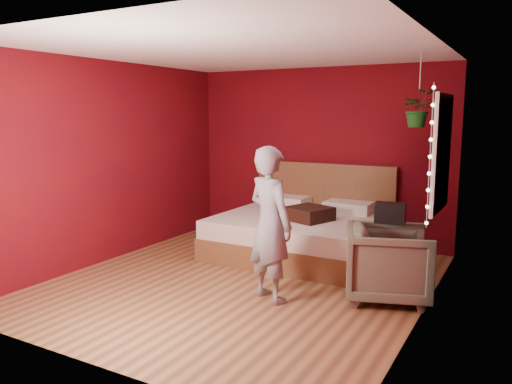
# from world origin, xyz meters

# --- Properties ---
(floor) EXTENTS (4.50, 4.50, 0.00)m
(floor) POSITION_xyz_m (0.00, 0.00, 0.00)
(floor) COLOR #92603A
(floor) RESTS_ON ground
(room_walls) EXTENTS (4.04, 4.54, 2.62)m
(room_walls) POSITION_xyz_m (0.00, 0.00, 1.68)
(room_walls) COLOR #650A0D
(room_walls) RESTS_ON ground
(window) EXTENTS (0.05, 0.97, 1.27)m
(window) POSITION_xyz_m (1.97, 0.90, 1.50)
(window) COLOR white
(window) RESTS_ON room_walls
(fairy_lights) EXTENTS (0.04, 0.04, 1.45)m
(fairy_lights) POSITION_xyz_m (1.94, 0.37, 1.50)
(fairy_lights) COLOR silver
(fairy_lights) RESTS_ON room_walls
(bed) EXTENTS (2.17, 1.84, 1.19)m
(bed) POSITION_xyz_m (0.13, 1.38, 0.31)
(bed) COLOR brown
(bed) RESTS_ON ground
(person) EXTENTS (0.69, 0.59, 1.61)m
(person) POSITION_xyz_m (0.53, -0.36, 0.80)
(person) COLOR gray
(person) RESTS_ON ground
(armchair) EXTENTS (1.07, 1.05, 0.77)m
(armchair) POSITION_xyz_m (1.60, 0.25, 0.39)
(armchair) COLOR #6C6755
(armchair) RESTS_ON ground
(handbag) EXTENTS (0.32, 0.18, 0.22)m
(handbag) POSITION_xyz_m (1.56, 0.43, 0.88)
(handbag) COLOR black
(handbag) RESTS_ON armchair
(throw_pillow) EXTENTS (0.64, 0.64, 0.18)m
(throw_pillow) POSITION_xyz_m (0.33, 1.13, 0.63)
(throw_pillow) COLOR black
(throw_pillow) RESTS_ON bed
(hanging_plant) EXTENTS (0.48, 0.45, 0.83)m
(hanging_plant) POSITION_xyz_m (1.65, 1.14, 1.98)
(hanging_plant) COLOR silver
(hanging_plant) RESTS_ON room_walls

